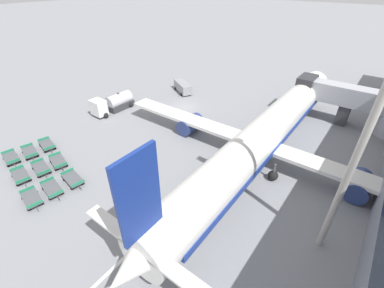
{
  "coord_description": "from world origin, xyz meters",
  "views": [
    {
      "loc": [
        26.55,
        -32.64,
        19.65
      ],
      "look_at": [
        9.54,
        -10.25,
        1.21
      ],
      "focal_mm": 24.0,
      "sensor_mm": 36.0,
      "label": 1
    }
  ],
  "objects_px": {
    "airplane": "(265,135)",
    "baggage_dolly_row_mid_b_col_a": "(47,145)",
    "baggage_dolly_row_near_col_a": "(11,158)",
    "baggage_dolly_row_mid_a_col_c": "(52,189)",
    "apron_light_mast": "(375,113)",
    "baggage_dolly_row_near_col_c": "(32,199)",
    "service_van": "(183,87)",
    "baggage_dolly_row_mid_a_col_b": "(41,168)",
    "baggage_dolly_row_mid_b_col_b": "(58,161)",
    "baggage_dolly_row_mid_b_col_c": "(73,179)",
    "fuel_tanker_primary": "(114,103)",
    "baggage_dolly_row_mid_a_col_a": "(30,152)",
    "baggage_dolly_row_near_col_b": "(21,176)"
  },
  "relations": [
    {
      "from": "fuel_tanker_primary",
      "to": "baggage_dolly_row_mid_b_col_b",
      "type": "bearing_deg",
      "value": -64.15
    },
    {
      "from": "baggage_dolly_row_mid_b_col_c",
      "to": "baggage_dolly_row_mid_a_col_b",
      "type": "bearing_deg",
      "value": -166.11
    },
    {
      "from": "baggage_dolly_row_near_col_b",
      "to": "baggage_dolly_row_mid_a_col_b",
      "type": "xyz_separation_m",
      "value": [
        0.47,
        2.12,
        0.0
      ]
    },
    {
      "from": "baggage_dolly_row_near_col_c",
      "to": "service_van",
      "type": "bearing_deg",
      "value": 101.33
    },
    {
      "from": "baggage_dolly_row_near_col_b",
      "to": "baggage_dolly_row_mid_b_col_b",
      "type": "height_order",
      "value": "same"
    },
    {
      "from": "baggage_dolly_row_near_col_a",
      "to": "baggage_dolly_row_mid_a_col_c",
      "type": "relative_size",
      "value": 1.0
    },
    {
      "from": "baggage_dolly_row_near_col_c",
      "to": "baggage_dolly_row_mid_b_col_b",
      "type": "height_order",
      "value": "same"
    },
    {
      "from": "baggage_dolly_row_mid_a_col_c",
      "to": "baggage_dolly_row_mid_b_col_a",
      "type": "bearing_deg",
      "value": 155.44
    },
    {
      "from": "baggage_dolly_row_mid_a_col_b",
      "to": "service_van",
      "type": "bearing_deg",
      "value": 94.6
    },
    {
      "from": "baggage_dolly_row_mid_a_col_a",
      "to": "baggage_dolly_row_mid_b_col_c",
      "type": "relative_size",
      "value": 1.0
    },
    {
      "from": "baggage_dolly_row_mid_a_col_c",
      "to": "baggage_dolly_row_mid_b_col_c",
      "type": "bearing_deg",
      "value": 80.49
    },
    {
      "from": "baggage_dolly_row_mid_a_col_a",
      "to": "baggage_dolly_row_mid_b_col_a",
      "type": "relative_size",
      "value": 1.0
    },
    {
      "from": "baggage_dolly_row_mid_a_col_c",
      "to": "baggage_dolly_row_mid_b_col_a",
      "type": "xyz_separation_m",
      "value": [
        -8.86,
        4.05,
        0.0
      ]
    },
    {
      "from": "airplane",
      "to": "baggage_dolly_row_mid_b_col_a",
      "type": "relative_size",
      "value": 12.84
    },
    {
      "from": "baggage_dolly_row_mid_a_col_b",
      "to": "apron_light_mast",
      "type": "distance_m",
      "value": 33.14
    },
    {
      "from": "airplane",
      "to": "baggage_dolly_row_near_col_a",
      "type": "xyz_separation_m",
      "value": [
        -24.57,
        -20.35,
        -2.63
      ]
    },
    {
      "from": "baggage_dolly_row_near_col_a",
      "to": "baggage_dolly_row_mid_b_col_a",
      "type": "xyz_separation_m",
      "value": [
        0.67,
        4.29,
        0.0
      ]
    },
    {
      "from": "baggage_dolly_row_near_col_b",
      "to": "baggage_dolly_row_mid_b_col_c",
      "type": "distance_m",
      "value": 6.26
    },
    {
      "from": "baggage_dolly_row_near_col_a",
      "to": "baggage_dolly_row_mid_b_col_a",
      "type": "bearing_deg",
      "value": 81.12
    },
    {
      "from": "baggage_dolly_row_mid_a_col_c",
      "to": "baggage_dolly_row_mid_b_col_b",
      "type": "relative_size",
      "value": 1.0
    },
    {
      "from": "baggage_dolly_row_near_col_c",
      "to": "apron_light_mast",
      "type": "height_order",
      "value": "apron_light_mast"
    },
    {
      "from": "baggage_dolly_row_mid_b_col_b",
      "to": "baggage_dolly_row_mid_a_col_b",
      "type": "bearing_deg",
      "value": -100.62
    },
    {
      "from": "baggage_dolly_row_mid_b_col_c",
      "to": "fuel_tanker_primary",
      "type": "bearing_deg",
      "value": 127.15
    },
    {
      "from": "service_van",
      "to": "baggage_dolly_row_near_col_a",
      "type": "distance_m",
      "value": 31.24
    },
    {
      "from": "baggage_dolly_row_mid_b_col_a",
      "to": "baggage_dolly_row_mid_b_col_b",
      "type": "relative_size",
      "value": 1.0
    },
    {
      "from": "baggage_dolly_row_mid_a_col_b",
      "to": "apron_light_mast",
      "type": "height_order",
      "value": "apron_light_mast"
    },
    {
      "from": "baggage_dolly_row_near_col_c",
      "to": "baggage_dolly_row_mid_b_col_a",
      "type": "height_order",
      "value": "same"
    },
    {
      "from": "baggage_dolly_row_mid_b_col_b",
      "to": "apron_light_mast",
      "type": "distance_m",
      "value": 32.29
    },
    {
      "from": "baggage_dolly_row_near_col_a",
      "to": "apron_light_mast",
      "type": "distance_m",
      "value": 38.03
    },
    {
      "from": "baggage_dolly_row_near_col_a",
      "to": "baggage_dolly_row_mid_a_col_a",
      "type": "height_order",
      "value": "same"
    },
    {
      "from": "fuel_tanker_primary",
      "to": "baggage_dolly_row_mid_a_col_b",
      "type": "xyz_separation_m",
      "value": [
        6.56,
        -16.24,
        -0.79
      ]
    },
    {
      "from": "baggage_dolly_row_near_col_c",
      "to": "baggage_dolly_row_mid_a_col_c",
      "type": "height_order",
      "value": "same"
    },
    {
      "from": "baggage_dolly_row_mid_a_col_b",
      "to": "baggage_dolly_row_mid_b_col_c",
      "type": "relative_size",
      "value": 1.0
    },
    {
      "from": "baggage_dolly_row_near_col_b",
      "to": "baggage_dolly_row_mid_b_col_a",
      "type": "xyz_separation_m",
      "value": [
        -3.92,
        5.14,
        0.0
      ]
    },
    {
      "from": "baggage_dolly_row_near_col_a",
      "to": "baggage_dolly_row_near_col_c",
      "type": "height_order",
      "value": "same"
    },
    {
      "from": "baggage_dolly_row_mid_a_col_c",
      "to": "apron_light_mast",
      "type": "distance_m",
      "value": 29.63
    },
    {
      "from": "baggage_dolly_row_mid_a_col_a",
      "to": "baggage_dolly_row_mid_a_col_c",
      "type": "distance_m",
      "value": 9.19
    },
    {
      "from": "service_van",
      "to": "baggage_dolly_row_near_col_b",
      "type": "distance_m",
      "value": 32.04
    },
    {
      "from": "service_van",
      "to": "baggage_dolly_row_mid_a_col_b",
      "type": "height_order",
      "value": "service_van"
    },
    {
      "from": "baggage_dolly_row_near_col_a",
      "to": "baggage_dolly_row_mid_a_col_c",
      "type": "height_order",
      "value": "same"
    },
    {
      "from": "baggage_dolly_row_mid_b_col_a",
      "to": "baggage_dolly_row_mid_a_col_c",
      "type": "bearing_deg",
      "value": -24.56
    },
    {
      "from": "service_van",
      "to": "baggage_dolly_row_mid_a_col_b",
      "type": "relative_size",
      "value": 1.49
    },
    {
      "from": "service_van",
      "to": "baggage_dolly_row_near_col_c",
      "type": "bearing_deg",
      "value": -78.67
    },
    {
      "from": "baggage_dolly_row_near_col_b",
      "to": "baggage_dolly_row_mid_b_col_c",
      "type": "relative_size",
      "value": 1.0
    },
    {
      "from": "baggage_dolly_row_mid_b_col_a",
      "to": "apron_light_mast",
      "type": "height_order",
      "value": "apron_light_mast"
    },
    {
      "from": "airplane",
      "to": "baggage_dolly_row_near_col_c",
      "type": "relative_size",
      "value": 12.84
    },
    {
      "from": "airplane",
      "to": "baggage_dolly_row_mid_a_col_a",
      "type": "bearing_deg",
      "value": -142.75
    },
    {
      "from": "baggage_dolly_row_near_col_b",
      "to": "baggage_dolly_row_mid_b_col_b",
      "type": "bearing_deg",
      "value": 78.37
    },
    {
      "from": "baggage_dolly_row_mid_a_col_b",
      "to": "apron_light_mast",
      "type": "bearing_deg",
      "value": 18.45
    },
    {
      "from": "baggage_dolly_row_near_col_c",
      "to": "apron_light_mast",
      "type": "bearing_deg",
      "value": 27.12
    }
  ]
}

